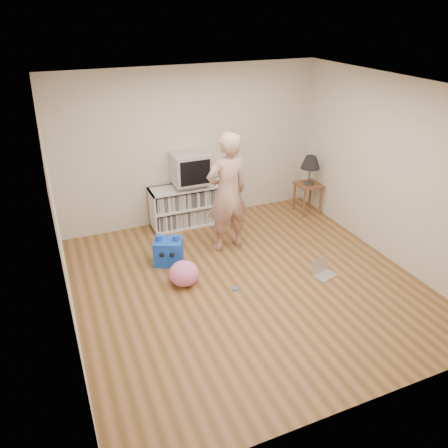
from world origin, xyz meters
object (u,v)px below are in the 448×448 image
media_unit (191,205)px  dvd_deck (191,184)px  laptop (322,271)px  plush_blue (168,251)px  side_table (308,191)px  table_lamp (311,163)px  person (227,193)px  crt_tv (190,168)px  plush_pink (184,273)px

media_unit → dvd_deck: 0.39m
laptop → plush_blue: plush_blue is taller
side_table → table_lamp: size_ratio=1.07×
table_lamp → laptop: table_lamp is taller
media_unit → person: bearing=-76.6°
crt_tv → person: (0.24, -0.99, -0.10)m
table_lamp → media_unit: bearing=169.5°
crt_tv → plush_pink: (-0.70, -1.70, -0.85)m
side_table → person: size_ratio=0.30×
table_lamp → plush_pink: 3.19m
laptop → media_unit: bearing=102.7°
side_table → person: person is taller
dvd_deck → side_table: (2.09, -0.37, -0.32)m
side_table → dvd_deck: bearing=169.9°
media_unit → table_lamp: size_ratio=2.72×
side_table → plush_blue: size_ratio=1.12×
crt_tv → laptop: bearing=-62.2°
dvd_deck → side_table: bearing=-10.1°
dvd_deck → table_lamp: table_lamp is taller
crt_tv → laptop: (1.18, -2.23, -0.96)m
person → laptop: size_ratio=5.12×
crt_tv → plush_blue: bearing=-124.1°
media_unit → table_lamp: table_lamp is taller
person → plush_blue: size_ratio=3.74×
media_unit → side_table: media_unit is taller
crt_tv → plush_blue: crt_tv is taller
side_table → plush_pink: bearing=-154.4°
side_table → plush_blue: 2.93m
laptop → plush_blue: 2.23m
table_lamp → plush_pink: (-2.79, -1.33, -0.77)m
person → crt_tv: bearing=-82.8°
plush_blue → plush_pink: 0.61m
dvd_deck → plush_pink: size_ratio=1.12×
laptop → table_lamp: bearing=49.1°
media_unit → plush_blue: bearing=-123.6°
crt_tv → side_table: 2.20m
dvd_deck → plush_blue: size_ratio=0.91×
plush_blue → dvd_deck: bearing=79.9°
dvd_deck → crt_tv: size_ratio=0.75×
side_table → plush_pink: size_ratio=1.37×
media_unit → laptop: size_ratio=3.90×
crt_tv → plush_pink: crt_tv is taller
dvd_deck → person: person is taller
plush_pink → laptop: bearing=-15.8°
side_table → table_lamp: 0.53m
crt_tv → side_table: bearing=-10.0°
side_table → media_unit: bearing=169.5°
plush_blue → table_lamp: bearing=38.3°
table_lamp → plush_blue: (-2.83, -0.73, -0.74)m
laptop → plush_pink: 1.95m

